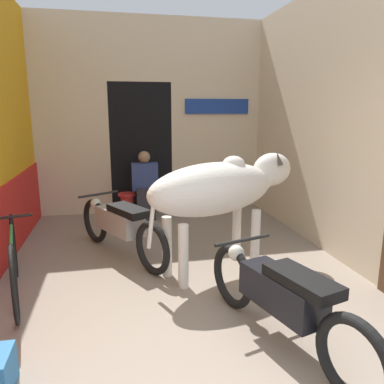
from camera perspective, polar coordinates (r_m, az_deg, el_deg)
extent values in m
cube|color=beige|center=(7.03, -6.54, 20.81)|extent=(4.05, 0.18, 1.11)
cube|color=beige|center=(6.99, -17.65, 6.19)|extent=(1.27, 0.18, 2.34)
cube|color=beige|center=(7.21, 3.37, 6.93)|extent=(1.66, 0.18, 2.34)
cube|color=black|center=(7.33, -8.00, 6.92)|extent=(1.12, 0.90, 2.34)
cube|color=navy|center=(7.07, 3.84, 12.88)|extent=(1.20, 0.03, 0.27)
cube|color=beige|center=(5.13, 21.64, 10.04)|extent=(0.18, 5.07, 3.44)
ellipsoid|color=silver|center=(4.23, 3.25, 0.49)|extent=(1.77, 1.19, 0.59)
ellipsoid|color=silver|center=(4.36, 6.35, 4.07)|extent=(0.35, 0.34, 0.22)
cylinder|color=silver|center=(4.71, 10.70, 2.11)|extent=(0.47, 0.41, 0.39)
ellipsoid|color=silver|center=(4.80, 12.08, 3.39)|extent=(0.64, 0.53, 0.41)
cylinder|color=silver|center=(3.87, -6.15, -4.04)|extent=(0.14, 0.09, 0.63)
cylinder|color=silver|center=(4.83, 6.82, -5.86)|extent=(0.11, 0.11, 0.70)
cylinder|color=silver|center=(4.59, 9.62, -6.95)|extent=(0.11, 0.11, 0.70)
cylinder|color=silver|center=(4.27, -3.83, -8.30)|extent=(0.11, 0.11, 0.70)
cylinder|color=silver|center=(4.00, -1.33, -9.77)|extent=(0.11, 0.11, 0.70)
cone|color=#473D33|center=(4.85, 10.59, 5.38)|extent=(0.12, 0.15, 0.18)
cone|color=#473D33|center=(4.65, 13.06, 4.98)|extent=(0.12, 0.15, 0.18)
torus|color=black|center=(2.80, 23.36, -22.46)|extent=(0.24, 0.61, 0.61)
torus|color=black|center=(3.68, 6.15, -12.65)|extent=(0.24, 0.61, 0.61)
cube|color=black|center=(3.12, 13.50, -14.52)|extent=(0.48, 0.81, 0.28)
cube|color=black|center=(2.91, 16.42, -12.84)|extent=(0.42, 0.66, 0.09)
cylinder|color=black|center=(3.41, 7.74, -7.31)|extent=(0.57, 0.19, 0.03)
sphere|color=silver|center=(3.54, 6.75, -9.20)|extent=(0.15, 0.15, 0.15)
torus|color=black|center=(4.34, -6.08, -8.52)|extent=(0.37, 0.59, 0.63)
torus|color=black|center=(5.51, -14.58, -4.28)|extent=(0.37, 0.59, 0.63)
cube|color=#9E9993|center=(4.86, -10.93, -4.33)|extent=(0.62, 0.82, 0.28)
cube|color=black|center=(4.63, -9.70, -2.79)|extent=(0.53, 0.67, 0.09)
cylinder|color=black|center=(5.27, -14.06, -0.33)|extent=(0.52, 0.31, 0.03)
sphere|color=silver|center=(5.39, -14.46, -1.75)|extent=(0.15, 0.15, 0.15)
torus|color=black|center=(3.74, -25.47, -12.50)|extent=(0.20, 0.71, 0.72)
torus|color=black|center=(4.72, -25.53, -7.35)|extent=(0.20, 0.71, 0.72)
cylinder|color=green|center=(4.13, -25.88, -5.88)|extent=(0.23, 0.85, 0.03)
cylinder|color=black|center=(4.53, -25.95, -3.44)|extent=(0.44, 0.13, 0.03)
cube|color=#282833|center=(6.46, -6.97, -2.33)|extent=(0.31, 0.14, 0.44)
cube|color=#282833|center=(6.48, -7.11, 0.19)|extent=(0.31, 0.32, 0.11)
cube|color=navy|center=(6.50, -7.21, 2.36)|extent=(0.44, 0.20, 0.47)
sphere|color=#937051|center=(6.45, -7.30, 5.31)|extent=(0.20, 0.20, 0.20)
cylinder|color=red|center=(6.61, -9.81, -2.23)|extent=(0.22, 0.22, 0.41)
cylinder|color=red|center=(6.56, -9.88, -0.35)|extent=(0.31, 0.31, 0.04)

